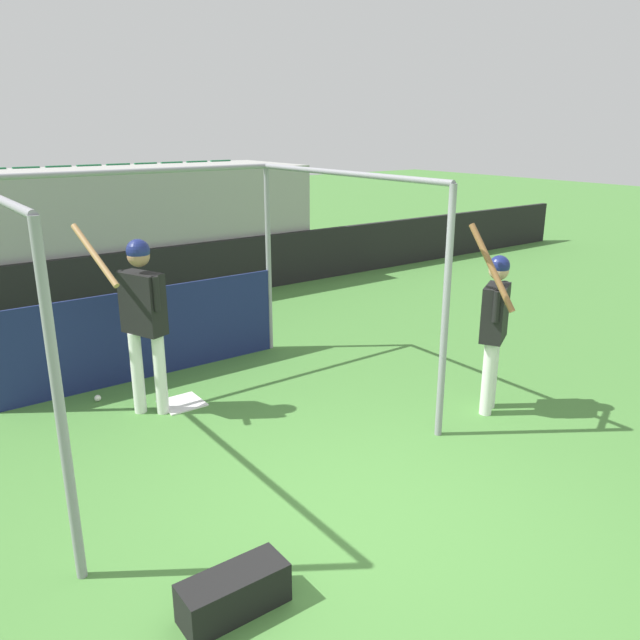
{
  "coord_description": "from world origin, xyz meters",
  "views": [
    {
      "loc": [
        -2.77,
        -3.16,
        2.97
      ],
      "look_at": [
        0.89,
        1.84,
        1.04
      ],
      "focal_mm": 35.0,
      "sensor_mm": 36.0,
      "label": 1
    }
  ],
  "objects_px": {
    "player_waiting": "(494,320)",
    "player_batter": "(142,309)",
    "equipment_bag": "(234,593)",
    "baseball": "(98,398)"
  },
  "relations": [
    {
      "from": "player_waiting",
      "to": "player_batter",
      "type": "bearing_deg",
      "value": -64.69
    },
    {
      "from": "player_waiting",
      "to": "equipment_bag",
      "type": "xyz_separation_m",
      "value": [
        -3.66,
        -0.98,
        -0.9
      ]
    },
    {
      "from": "baseball",
      "to": "player_batter",
      "type": "bearing_deg",
      "value": -58.85
    },
    {
      "from": "player_waiting",
      "to": "equipment_bag",
      "type": "bearing_deg",
      "value": -14.12
    },
    {
      "from": "player_batter",
      "to": "baseball",
      "type": "height_order",
      "value": "player_batter"
    },
    {
      "from": "player_batter",
      "to": "equipment_bag",
      "type": "bearing_deg",
      "value": 145.95
    },
    {
      "from": "player_batter",
      "to": "baseball",
      "type": "distance_m",
      "value": 1.34
    },
    {
      "from": "player_batter",
      "to": "player_waiting",
      "type": "bearing_deg",
      "value": -147.35
    },
    {
      "from": "baseball",
      "to": "equipment_bag",
      "type": "bearing_deg",
      "value": -94.56
    },
    {
      "from": "player_batter",
      "to": "equipment_bag",
      "type": "relative_size",
      "value": 2.91
    }
  ]
}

